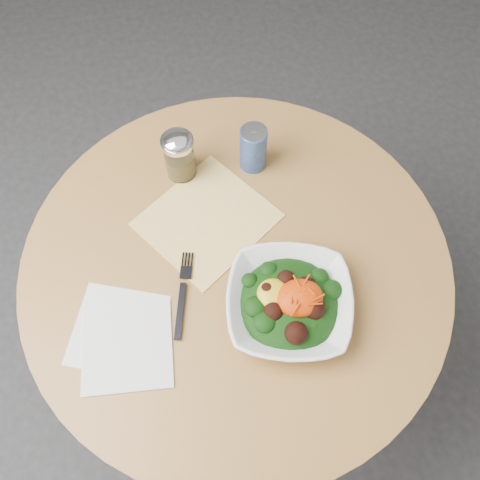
{
  "coord_description": "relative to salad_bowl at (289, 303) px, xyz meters",
  "views": [
    {
      "loc": [
        -0.11,
        -0.46,
        1.76
      ],
      "look_at": [
        0.01,
        0.02,
        0.81
      ],
      "focal_mm": 40.0,
      "sensor_mm": 36.0,
      "label": 1
    }
  ],
  "objects": [
    {
      "name": "cloth_napkin",
      "position": [
        -0.11,
        0.24,
        -0.03
      ],
      "size": [
        0.34,
        0.33,
        0.0
      ],
      "primitive_type": "cube",
      "rotation": [
        0.0,
        0.0,
        0.55
      ],
      "color": "#F7A70D",
      "rests_on": "table"
    },
    {
      "name": "beverage_can",
      "position": [
        0.03,
        0.36,
        0.02
      ],
      "size": [
        0.06,
        0.06,
        0.12
      ],
      "color": "navy",
      "rests_on": "table"
    },
    {
      "name": "table",
      "position": [
        -0.07,
        0.13,
        -0.23
      ],
      "size": [
        0.9,
        0.9,
        0.75
      ],
      "color": "black",
      "rests_on": "ground"
    },
    {
      "name": "salad_bowl",
      "position": [
        0.0,
        0.0,
        0.0
      ],
      "size": [
        0.31,
        0.31,
        0.09
      ],
      "color": "white",
      "rests_on": "table"
    },
    {
      "name": "paper_napkins",
      "position": [
        -0.33,
        0.02,
        -0.03
      ],
      "size": [
        0.23,
        0.25,
        0.0
      ],
      "color": "white",
      "rests_on": "table"
    },
    {
      "name": "spice_shaker",
      "position": [
        -0.14,
        0.38,
        0.03
      ],
      "size": [
        0.07,
        0.07,
        0.13
      ],
      "color": "silver",
      "rests_on": "table"
    },
    {
      "name": "ground",
      "position": [
        -0.07,
        0.13,
        -0.78
      ],
      "size": [
        6.0,
        6.0,
        0.0
      ],
      "primitive_type": "plane",
      "color": "#29292B",
      "rests_on": "ground"
    },
    {
      "name": "fork",
      "position": [
        -0.19,
        0.09,
        -0.03
      ],
      "size": [
        0.08,
        0.18,
        0.0
      ],
      "color": "black",
      "rests_on": "table"
    }
  ]
}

